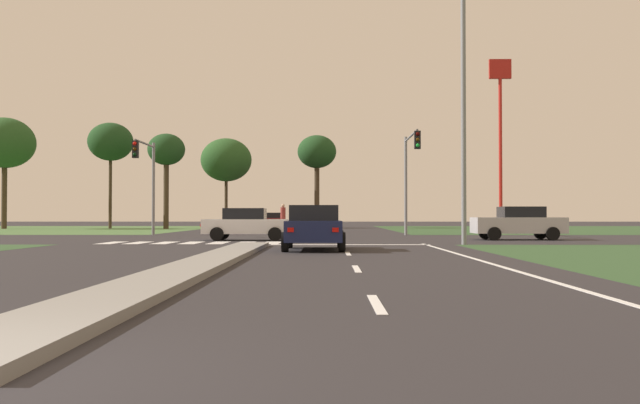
# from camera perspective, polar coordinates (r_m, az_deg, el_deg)

# --- Properties ---
(ground_plane) EXTENTS (200.00, 200.00, 0.00)m
(ground_plane) POSITION_cam_1_polar(r_m,az_deg,el_deg) (34.83, -4.14, -3.06)
(ground_plane) COLOR #282628
(grass_verge_far_right) EXTENTS (35.00, 35.00, 0.01)m
(grass_verge_far_right) POSITION_cam_1_polar(r_m,az_deg,el_deg) (63.40, 21.50, -2.11)
(grass_verge_far_right) COLOR #2D4C28
(grass_verge_far_right) RESTS_ON ground
(median_island_near) EXTENTS (1.20, 22.00, 0.14)m
(median_island_near) POSITION_cam_1_polar(r_m,az_deg,el_deg) (15.99, -9.72, -5.08)
(median_island_near) COLOR gray
(median_island_near) RESTS_ON ground
(median_island_far) EXTENTS (1.20, 36.00, 0.14)m
(median_island_far) POSITION_cam_1_polar(r_m,az_deg,el_deg) (59.78, -2.18, -2.19)
(median_island_far) COLOR gray
(median_island_far) RESTS_ON ground
(lane_dash_near) EXTENTS (0.14, 2.00, 0.01)m
(lane_dash_near) POSITION_cam_1_polar(r_m,az_deg,el_deg) (9.23, 4.70, -8.41)
(lane_dash_near) COLOR silver
(lane_dash_near) RESTS_ON ground
(lane_dash_second) EXTENTS (0.14, 2.00, 0.01)m
(lane_dash_second) POSITION_cam_1_polar(r_m,az_deg,el_deg) (15.19, 3.05, -5.55)
(lane_dash_second) COLOR silver
(lane_dash_second) RESTS_ON ground
(lane_dash_third) EXTENTS (0.14, 2.00, 0.01)m
(lane_dash_third) POSITION_cam_1_polar(r_m,az_deg,el_deg) (21.18, 2.34, -4.30)
(lane_dash_third) COLOR silver
(lane_dash_third) RESTS_ON ground
(edge_line_right) EXTENTS (0.14, 24.00, 0.01)m
(edge_line_right) POSITION_cam_1_polar(r_m,az_deg,el_deg) (17.21, 14.07, -5.00)
(edge_line_right) COLOR silver
(edge_line_right) RESTS_ON ground
(stop_bar_near) EXTENTS (6.40, 0.50, 0.01)m
(stop_bar_near) POSITION_cam_1_polar(r_m,az_deg,el_deg) (27.74, 2.54, -3.55)
(stop_bar_near) COLOR silver
(stop_bar_near) RESTS_ON ground
(crosswalk_bar_near) EXTENTS (0.70, 2.80, 0.01)m
(crosswalk_bar_near) POSITION_cam_1_polar(r_m,az_deg,el_deg) (30.93, -16.86, -3.25)
(crosswalk_bar_near) COLOR silver
(crosswalk_bar_near) RESTS_ON ground
(crosswalk_bar_second) EXTENTS (0.70, 2.80, 0.01)m
(crosswalk_bar_second) POSITION_cam_1_polar(r_m,az_deg,el_deg) (30.61, -14.80, -3.29)
(crosswalk_bar_second) COLOR silver
(crosswalk_bar_second) RESTS_ON ground
(crosswalk_bar_third) EXTENTS (0.70, 2.80, 0.01)m
(crosswalk_bar_third) POSITION_cam_1_polar(r_m,az_deg,el_deg) (30.33, -12.70, -3.32)
(crosswalk_bar_third) COLOR silver
(crosswalk_bar_third) RESTS_ON ground
(crosswalk_bar_fourth) EXTENTS (0.70, 2.80, 0.01)m
(crosswalk_bar_fourth) POSITION_cam_1_polar(r_m,az_deg,el_deg) (30.08, -10.57, -3.34)
(crosswalk_bar_fourth) COLOR silver
(crosswalk_bar_fourth) RESTS_ON ground
(crosswalk_bar_fifth) EXTENTS (0.70, 2.80, 0.01)m
(crosswalk_bar_fifth) POSITION_cam_1_polar(r_m,az_deg,el_deg) (29.88, -8.40, -3.37)
(crosswalk_bar_fifth) COLOR silver
(crosswalk_bar_fifth) RESTS_ON ground
(crosswalk_bar_sixth) EXTENTS (0.70, 2.80, 0.01)m
(crosswalk_bar_sixth) POSITION_cam_1_polar(r_m,az_deg,el_deg) (29.73, -6.21, -3.38)
(crosswalk_bar_sixth) COLOR silver
(crosswalk_bar_sixth) RESTS_ON ground
(crosswalk_bar_seventh) EXTENTS (0.70, 2.80, 0.01)m
(crosswalk_bar_seventh) POSITION_cam_1_polar(r_m,az_deg,el_deg) (29.61, -3.99, -3.40)
(crosswalk_bar_seventh) COLOR silver
(crosswalk_bar_seventh) RESTS_ON ground
(car_white_near) EXTENTS (4.24, 2.00, 1.52)m
(car_white_near) POSITION_cam_1_polar(r_m,az_deg,el_deg) (32.88, -6.03, -1.82)
(car_white_near) COLOR silver
(car_white_near) RESTS_ON ground
(car_navy_second) EXTENTS (2.06, 4.24, 1.52)m
(car_navy_second) POSITION_cam_1_polar(r_m,az_deg,el_deg) (23.55, -0.48, -2.10)
(car_navy_second) COLOR #161E47
(car_navy_second) RESTS_ON ground
(car_maroon_third) EXTENTS (2.07, 4.40, 1.46)m
(car_maroon_third) POSITION_cam_1_polar(r_m,az_deg,el_deg) (67.91, -3.76, -1.49)
(car_maroon_third) COLOR maroon
(car_maroon_third) RESTS_ON ground
(car_silver_fourth) EXTENTS (4.34, 2.07, 1.61)m
(car_silver_fourth) POSITION_cam_1_polar(r_m,az_deg,el_deg) (34.76, 16.12, -1.67)
(car_silver_fourth) COLOR #B7B7BC
(car_silver_fourth) RESTS_ON ground
(traffic_signal_far_right) EXTENTS (0.32, 5.68, 5.91)m
(traffic_signal_far_right) POSITION_cam_1_polar(r_m,az_deg,el_deg) (39.66, 7.45, 3.14)
(traffic_signal_far_right) COLOR gray
(traffic_signal_far_right) RESTS_ON ground
(traffic_signal_far_left) EXTENTS (0.32, 4.28, 5.57)m
(traffic_signal_far_left) POSITION_cam_1_polar(r_m,az_deg,el_deg) (41.20, -14.15, 2.58)
(traffic_signal_far_left) COLOR gray
(traffic_signal_far_left) RESTS_ON ground
(street_lamp_second) EXTENTS (2.10, 1.57, 10.87)m
(street_lamp_second) POSITION_cam_1_polar(r_m,az_deg,el_deg) (28.64, 11.54, 8.61)
(street_lamp_second) COLOR gray
(street_lamp_second) RESTS_ON ground
(pedestrian_at_median) EXTENTS (0.34, 0.34, 1.81)m
(pedestrian_at_median) POSITION_cam_1_polar(r_m,az_deg,el_deg) (45.63, -3.08, -1.05)
(pedestrian_at_median) COLOR #232833
(pedestrian_at_median) RESTS_ON median_island_far
(fastfood_pole_sign) EXTENTS (1.80, 0.40, 14.03)m
(fastfood_pole_sign) POSITION_cam_1_polar(r_m,az_deg,el_deg) (58.91, 14.70, 7.55)
(fastfood_pole_sign) COLOR red
(fastfood_pole_sign) RESTS_ON ground
(treeline_near) EXTENTS (5.29, 5.29, 9.92)m
(treeline_near) POSITION_cam_1_polar(r_m,az_deg,el_deg) (67.64, -24.65, 4.44)
(treeline_near) COLOR #423323
(treeline_near) RESTS_ON ground
(treeline_second) EXTENTS (4.12, 4.12, 9.74)m
(treeline_second) POSITION_cam_1_polar(r_m,az_deg,el_deg) (66.47, -16.95, 4.76)
(treeline_second) COLOR #423323
(treeline_second) RESTS_ON ground
(treeline_third) EXTENTS (3.30, 3.30, 8.46)m
(treeline_third) POSITION_cam_1_polar(r_m,az_deg,el_deg) (62.72, -12.61, 4.13)
(treeline_third) COLOR #423323
(treeline_third) RESTS_ON ground
(treeline_fourth) EXTENTS (4.85, 4.85, 8.56)m
(treeline_fourth) POSITION_cam_1_polar(r_m,az_deg,el_deg) (66.43, -7.77, 3.46)
(treeline_fourth) COLOR #423323
(treeline_fourth) RESTS_ON ground
(treeline_fifth) EXTENTS (3.71, 3.71, 8.87)m
(treeline_fifth) POSITION_cam_1_polar(r_m,az_deg,el_deg) (65.90, -0.26, 4.08)
(treeline_fifth) COLOR #423323
(treeline_fifth) RESTS_ON ground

